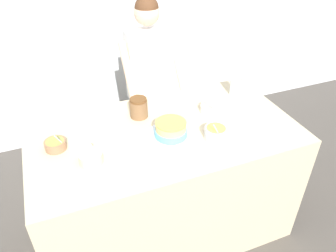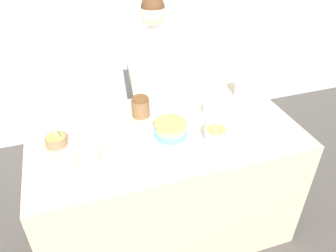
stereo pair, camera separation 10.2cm
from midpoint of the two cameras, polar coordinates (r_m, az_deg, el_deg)
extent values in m
cube|color=silver|center=(3.38, -11.43, 18.45)|extent=(10.00, 0.05, 2.60)
cube|color=#C6B793|center=(2.49, -1.73, -9.70)|extent=(1.79, 0.96, 0.95)
cylinder|color=#2D2D38|center=(3.08, -5.30, -1.60)|extent=(0.11, 0.11, 0.79)
cylinder|color=#2D2D38|center=(3.12, -2.51, -0.96)|extent=(0.11, 0.11, 0.79)
cube|color=white|center=(2.75, -4.47, 10.44)|extent=(0.35, 0.19, 0.59)
cylinder|color=beige|center=(2.56, -7.82, 8.15)|extent=(0.06, 0.38, 0.50)
cylinder|color=beige|center=(2.68, 0.94, 9.71)|extent=(0.06, 0.38, 0.50)
sphere|color=beige|center=(2.60, -4.91, 19.06)|extent=(0.20, 0.20, 0.20)
sphere|color=#51331E|center=(2.59, -4.95, 19.79)|extent=(0.18, 0.18, 0.18)
cylinder|color=silver|center=(2.13, -0.88, -1.73)|extent=(0.32, 0.32, 0.01)
cylinder|color=#60B7E0|center=(2.11, -0.88, -1.12)|extent=(0.21, 0.21, 0.05)
cylinder|color=#DBB275|center=(2.09, -0.90, -0.11)|extent=(0.20, 0.20, 0.05)
cylinder|color=#F2DB4C|center=(2.07, -0.90, 0.52)|extent=(0.20, 0.20, 0.01)
cylinder|color=silver|center=(2.11, 6.93, -1.23)|extent=(0.14, 0.14, 0.08)
cylinder|color=#F2DB4C|center=(2.09, 7.00, -0.49)|extent=(0.12, 0.12, 0.01)
cylinder|color=silver|center=(2.05, 7.32, -1.25)|extent=(0.07, 0.03, 0.13)
cylinder|color=beige|center=(1.98, -14.75, -5.33)|extent=(0.14, 0.14, 0.07)
cylinder|color=white|center=(1.96, -14.87, -4.73)|extent=(0.12, 0.12, 0.01)
cylinder|color=silver|center=(1.91, -13.96, -4.45)|extent=(0.06, 0.05, 0.17)
cylinder|color=#936B4C|center=(2.15, -20.30, -3.12)|extent=(0.13, 0.13, 0.06)
cylinder|color=olive|center=(2.13, -20.42, -2.64)|extent=(0.11, 0.11, 0.01)
cylinder|color=silver|center=(2.09, -19.60, -2.52)|extent=(0.06, 0.06, 0.13)
cylinder|color=white|center=(2.38, 6.62, 3.01)|extent=(0.18, 0.18, 0.06)
cylinder|color=pink|center=(2.36, 6.65, 3.46)|extent=(0.15, 0.15, 0.01)
cylinder|color=silver|center=(2.30, 6.56, 3.26)|extent=(0.06, 0.04, 0.14)
cylinder|color=silver|center=(2.61, 10.49, 6.92)|extent=(0.08, 0.08, 0.15)
cylinder|color=white|center=(1.85, -19.62, -10.92)|extent=(0.21, 0.21, 0.01)
cylinder|color=brown|center=(2.31, -6.38, 3.00)|extent=(0.13, 0.13, 0.13)
cylinder|color=brown|center=(2.27, -6.50, 4.56)|extent=(0.12, 0.12, 0.02)
camera|label=1|loc=(0.05, -91.39, -0.97)|focal=35.00mm
camera|label=2|loc=(0.05, 88.61, 0.97)|focal=35.00mm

